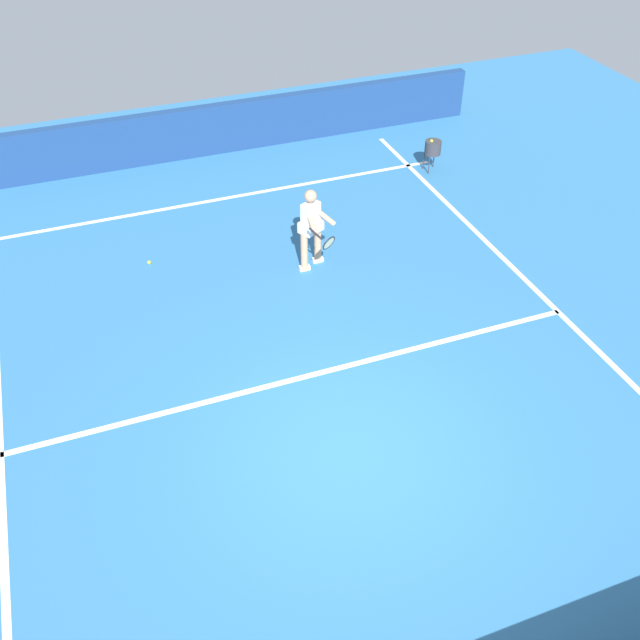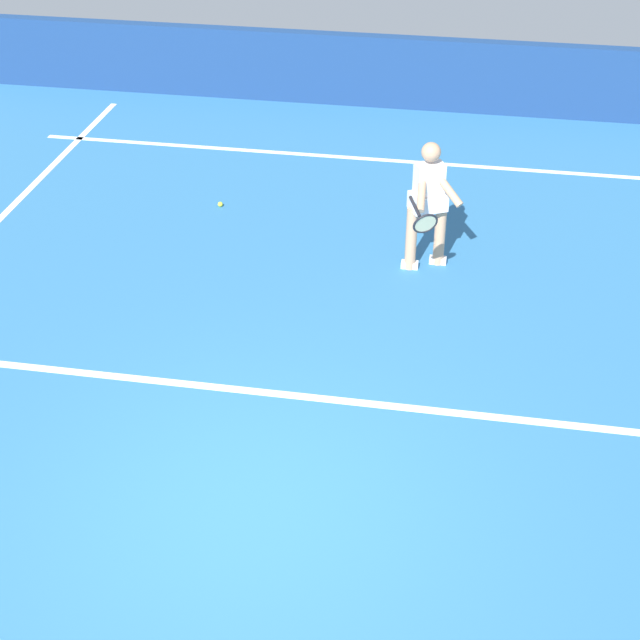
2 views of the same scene
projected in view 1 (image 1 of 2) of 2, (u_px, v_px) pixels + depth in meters
ground_plane at (350, 450)px, 9.81m from camera, size 25.58×25.58×0.00m
court_back_wall at (191, 133)px, 16.40m from camera, size 13.92×0.24×1.14m
baseline_marking at (217, 200)px, 15.16m from camera, size 9.92×0.10×0.01m
service_line_marking at (310, 375)px, 10.96m from camera, size 8.92×0.10×0.01m
sideline_left_marking at (619, 372)px, 11.03m from camera, size 0.10×17.68×0.01m
sideline_right_marking at (4, 551)px, 8.58m from camera, size 0.10×17.68×0.01m
tennis_player at (312, 227)px, 12.71m from camera, size 0.68×1.13×1.55m
tennis_ball_near at (149, 262)px, 13.28m from camera, size 0.07×0.07×0.07m
ball_hopper at (433, 148)px, 15.86m from camera, size 0.36×0.36×0.74m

